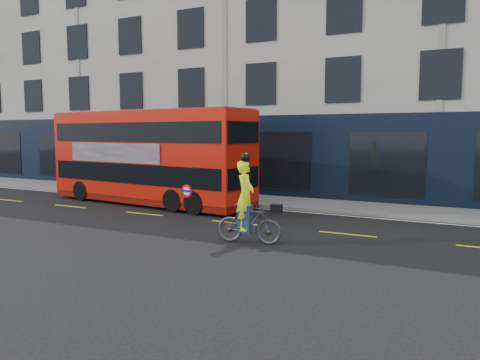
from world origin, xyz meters
The scene contains 8 objects.
ground centered at (0.00, 0.00, 0.00)m, with size 120.00×120.00×0.00m, color black.
pavement centered at (0.00, 6.50, 0.06)m, with size 60.00×3.00×0.12m, color slate.
kerb centered at (0.00, 5.00, 0.07)m, with size 60.00×0.12×0.13m, color slate.
building_terrace centered at (0.00, 12.94, 7.49)m, with size 50.00×10.07×15.00m.
road_edge_line centered at (0.00, 4.70, 0.00)m, with size 58.00×0.10×0.01m, color silver.
lane_dashes centered at (0.00, 1.50, 0.00)m, with size 58.00×0.12×0.01m, color gold, non-canonical shape.
bus centered at (-1.45, 3.68, 2.11)m, with size 10.38×3.46×4.11m.
cyclist centered at (5.76, -0.98, 0.88)m, with size 1.97×0.82×2.61m.
Camera 1 is at (11.62, -12.81, 3.17)m, focal length 35.00 mm.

